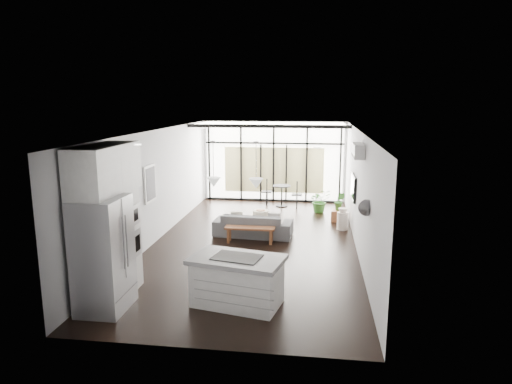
% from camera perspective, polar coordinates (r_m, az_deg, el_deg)
% --- Properties ---
extents(floor, '(5.00, 10.00, 0.00)m').
position_cam_1_polar(floor, '(11.51, -0.20, -6.41)').
color(floor, black).
rests_on(floor, ground).
extents(ceiling, '(5.00, 10.00, 0.00)m').
position_cam_1_polar(ceiling, '(10.97, -0.21, 7.64)').
color(ceiling, silver).
rests_on(ceiling, ground).
extents(wall_left, '(0.02, 10.00, 2.80)m').
position_cam_1_polar(wall_left, '(11.76, -12.37, 0.75)').
color(wall_left, silver).
rests_on(wall_left, ground).
extents(wall_right, '(0.02, 10.00, 2.80)m').
position_cam_1_polar(wall_right, '(11.10, 12.69, 0.11)').
color(wall_right, silver).
rests_on(wall_right, ground).
extents(wall_back, '(5.00, 0.02, 2.80)m').
position_cam_1_polar(wall_back, '(16.06, 2.25, 3.84)').
color(wall_back, silver).
rests_on(wall_back, ground).
extents(wall_front, '(5.00, 0.02, 2.80)m').
position_cam_1_polar(wall_front, '(6.40, -6.42, -8.09)').
color(wall_front, silver).
rests_on(wall_front, ground).
extents(glazing, '(5.00, 0.20, 2.80)m').
position_cam_1_polar(glazing, '(15.94, 2.21, 3.79)').
color(glazing, black).
rests_on(glazing, ground).
extents(skylight, '(4.70, 1.90, 0.06)m').
position_cam_1_polar(skylight, '(14.94, 1.92, 8.55)').
color(skylight, silver).
rests_on(skylight, ceiling).
extents(neighbour_building, '(3.50, 0.02, 1.60)m').
position_cam_1_polar(neighbour_building, '(16.05, 2.22, 2.76)').
color(neighbour_building, '#EDE99C').
rests_on(neighbour_building, ground).
extents(island, '(1.75, 1.25, 0.87)m').
position_cam_1_polar(island, '(8.10, -2.37, -11.05)').
color(island, white).
rests_on(island, floor).
extents(cooktop, '(0.91, 0.70, 0.01)m').
position_cam_1_polar(cooktop, '(7.94, -2.40, -8.12)').
color(cooktop, black).
rests_on(cooktop, island).
extents(fridge, '(0.76, 0.95, 1.95)m').
position_cam_1_polar(fridge, '(8.16, -18.57, -7.42)').
color(fridge, '#A3A4A9').
rests_on(fridge, floor).
extents(appliance_column, '(0.67, 0.70, 2.59)m').
position_cam_1_polar(appliance_column, '(8.81, -17.11, -3.79)').
color(appliance_column, white).
rests_on(appliance_column, floor).
extents(upper_cabinets, '(0.62, 1.75, 0.86)m').
position_cam_1_polar(upper_cabinets, '(8.27, -18.40, 2.65)').
color(upper_cabinets, white).
rests_on(upper_cabinets, wall_left).
extents(pendant_left, '(0.26, 0.26, 0.18)m').
position_cam_1_polar(pendant_left, '(8.55, -5.31, 1.22)').
color(pendant_left, silver).
rests_on(pendant_left, ceiling).
extents(pendant_right, '(0.26, 0.26, 0.18)m').
position_cam_1_polar(pendant_right, '(8.41, 0.01, 1.10)').
color(pendant_right, silver).
rests_on(pendant_right, ceiling).
extents(sofa, '(2.09, 0.74, 0.80)m').
position_cam_1_polar(sofa, '(12.02, -0.35, -3.63)').
color(sofa, '#505053').
rests_on(sofa, floor).
extents(console_bench, '(1.26, 0.33, 0.40)m').
position_cam_1_polar(console_bench, '(11.50, -0.77, -5.37)').
color(console_bench, brown).
rests_on(console_bench, floor).
extents(pouf, '(0.46, 0.46, 0.37)m').
position_cam_1_polar(pouf, '(13.31, 0.59, -3.09)').
color(pouf, beige).
rests_on(pouf, floor).
extents(crate, '(0.49, 0.49, 0.33)m').
position_cam_1_polar(crate, '(13.73, 10.34, -2.92)').
color(crate, brown).
rests_on(crate, floor).
extents(plant_tall, '(0.91, 0.94, 0.58)m').
position_cam_1_polar(plant_tall, '(14.68, 7.97, -1.40)').
color(plant_tall, '#326E26').
rests_on(plant_tall, floor).
extents(plant_crate, '(0.38, 0.59, 0.24)m').
position_cam_1_polar(plant_crate, '(13.66, 10.38, -1.76)').
color(plant_crate, '#326E26').
rests_on(plant_crate, crate).
extents(milk_can, '(0.32, 0.32, 0.61)m').
position_cam_1_polar(milk_can, '(12.83, 10.79, -3.31)').
color(milk_can, silver).
rests_on(milk_can, floor).
extents(bistro_set, '(1.49, 0.97, 0.66)m').
position_cam_1_polar(bistro_set, '(15.34, 3.22, -0.58)').
color(bistro_set, black).
rests_on(bistro_set, floor).
extents(tv, '(0.05, 1.10, 0.65)m').
position_cam_1_polar(tv, '(12.09, 12.09, 0.58)').
color(tv, black).
rests_on(tv, wall_right).
extents(ac_unit, '(0.22, 0.90, 0.30)m').
position_cam_1_polar(ac_unit, '(10.14, 12.65, 5.06)').
color(ac_unit, silver).
rests_on(ac_unit, wall_right).
extents(framed_art, '(0.04, 0.70, 0.90)m').
position_cam_1_polar(framed_art, '(11.26, -13.12, 1.03)').
color(framed_art, black).
rests_on(framed_art, wall_left).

